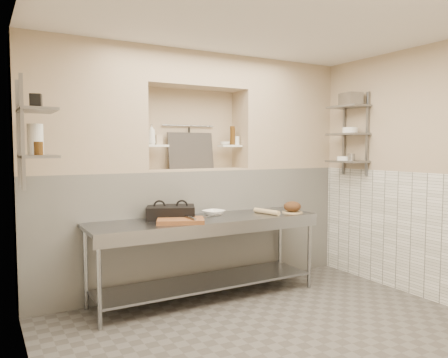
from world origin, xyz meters
TOP-DOWN VIEW (x-y plane):
  - floor at (0.00, 0.00)m, footprint 4.00×3.90m
  - ceiling at (0.00, 0.00)m, footprint 4.00×3.90m
  - wall_left at (-2.05, 0.00)m, footprint 0.10×3.90m
  - wall_right at (2.05, 0.00)m, footprint 0.10×3.90m
  - wall_back at (0.00, 2.00)m, footprint 4.00×0.10m
  - backwall_lower at (0.00, 1.75)m, footprint 4.00×0.40m
  - alcove_sill at (0.00, 1.75)m, footprint 1.30×0.40m
  - backwall_pillar_left at (-1.33, 1.75)m, footprint 1.35×0.40m
  - backwall_pillar_right at (1.33, 1.75)m, footprint 1.35×0.40m
  - backwall_header at (0.00, 1.75)m, footprint 1.30×0.40m
  - wainscot_left at (-1.99, 0.00)m, footprint 0.02×3.90m
  - wainscot_right at (1.99, 0.00)m, footprint 0.02×3.90m
  - alcove_shelf_left at (-0.50, 1.75)m, footprint 0.28×0.16m
  - alcove_shelf_right at (0.50, 1.75)m, footprint 0.28×0.16m
  - utensil_rail at (0.00, 1.92)m, footprint 0.70×0.02m
  - hanging_steel at (0.00, 1.90)m, footprint 0.02×0.02m
  - splash_panel at (0.00, 1.85)m, footprint 0.60×0.08m
  - shelf_rail_left_a at (-1.98, 1.25)m, footprint 0.03×0.03m
  - shelf_rail_left_b at (-1.98, 0.85)m, footprint 0.03×0.03m
  - wall_shelf_left_lower at (-1.84, 1.05)m, footprint 0.30×0.50m
  - wall_shelf_left_upper at (-1.84, 1.05)m, footprint 0.30×0.50m
  - shelf_rail_right_a at (1.98, 1.25)m, footprint 0.03×0.03m
  - shelf_rail_right_b at (1.98, 0.85)m, footprint 0.03×0.03m
  - wall_shelf_right_lower at (1.84, 1.05)m, footprint 0.30×0.50m
  - wall_shelf_right_mid at (1.84, 1.05)m, footprint 0.30×0.50m
  - wall_shelf_right_upper at (1.84, 1.05)m, footprint 0.30×0.50m
  - prep_table at (-0.13, 1.18)m, footprint 2.60×0.70m
  - panini_press at (-0.48, 1.36)m, footprint 0.62×0.55m
  - cutting_board at (-0.49, 1.07)m, footprint 0.57×0.50m
  - knife_blade at (-0.13, 1.05)m, footprint 0.26×0.17m
  - tongs at (-0.41, 1.02)m, footprint 0.03×0.27m
  - mixing_bowl at (0.05, 1.34)m, footprint 0.31×0.31m
  - rolling_pin at (0.63, 1.12)m, footprint 0.13×0.38m
  - bread_board at (0.95, 1.04)m, footprint 0.24×0.24m
  - bread_loaf at (0.95, 1.04)m, footprint 0.21×0.21m
  - bottle_soap at (-0.55, 1.74)m, footprint 0.09×0.09m
  - jar_alcove at (-0.46, 1.75)m, footprint 0.07×0.07m
  - bowl_alcove at (0.42, 1.74)m, footprint 0.16×0.16m
  - condiment_a at (0.54, 1.74)m, footprint 0.06×0.06m
  - condiment_b at (0.54, 1.75)m, footprint 0.06×0.06m
  - condiment_c at (0.60, 1.73)m, footprint 0.06×0.06m
  - jug_left at (-1.84, 1.22)m, footprint 0.14×0.14m
  - jar_left at (-1.84, 0.99)m, footprint 0.08×0.08m
  - box_left_upper at (-1.84, 1.09)m, footprint 0.11×0.11m
  - bowl_right at (1.84, 1.11)m, footprint 0.18×0.18m
  - canister_right at (1.84, 0.98)m, footprint 0.09×0.09m
  - bowl_right_mid at (1.84, 1.01)m, footprint 0.19×0.19m
  - basket_right at (1.84, 1.01)m, footprint 0.23×0.27m

SIDE VIEW (x-z plane):
  - floor at x=0.00m, z-range -0.10..0.00m
  - prep_table at x=-0.13m, z-range 0.19..1.09m
  - backwall_lower at x=0.00m, z-range 0.00..1.40m
  - wainscot_left at x=-1.99m, z-range 0.00..1.40m
  - wainscot_right at x=1.99m, z-range 0.00..1.40m
  - bread_board at x=0.95m, z-range 0.90..0.91m
  - cutting_board at x=-0.49m, z-range 0.90..0.94m
  - rolling_pin at x=0.63m, z-range 0.90..0.96m
  - mixing_bowl at x=0.05m, z-range 0.90..0.96m
  - knife_blade at x=-0.13m, z-range 0.95..0.95m
  - tongs at x=-0.41m, z-range 0.95..0.97m
  - panini_press at x=-0.48m, z-range 0.90..1.04m
  - bread_loaf at x=0.95m, z-range 0.91..1.04m
  - wall_left at x=-2.05m, z-range 0.00..2.80m
  - wall_right at x=2.05m, z-range 0.00..2.80m
  - wall_back at x=0.00m, z-range 0.00..2.80m
  - alcove_sill at x=0.00m, z-range 1.40..1.42m
  - wall_shelf_right_lower at x=1.84m, z-range 1.49..1.51m
  - bowl_right at x=1.84m, z-range 1.51..1.57m
  - canister_right at x=1.84m, z-range 1.51..1.60m
  - wall_shelf_left_lower at x=-1.84m, z-range 1.59..1.61m
  - splash_panel at x=0.00m, z-range 1.42..1.86m
  - jar_left at x=-1.84m, z-range 1.61..1.73m
  - alcove_shelf_left at x=-0.50m, z-range 1.69..1.71m
  - alcove_shelf_right at x=0.50m, z-range 1.69..1.71m
  - bowl_alcove at x=0.42m, z-range 1.71..1.75m
  - jug_left at x=-1.84m, z-range 1.61..1.89m
  - condiment_c at x=0.60m, z-range 1.71..1.82m
  - jar_alcove at x=-0.46m, z-range 1.71..1.82m
  - hanging_steel at x=0.00m, z-range 1.63..1.93m
  - shelf_rail_left_a at x=-1.98m, z-range 1.33..2.27m
  - shelf_rail_left_b at x=-1.98m, z-range 1.33..2.27m
  - condiment_a at x=0.54m, z-range 1.71..1.93m
  - condiment_b at x=0.54m, z-range 1.71..1.95m
  - bottle_soap at x=-0.55m, z-range 1.71..1.95m
  - shelf_rail_right_a at x=1.98m, z-range 1.33..2.38m
  - shelf_rail_right_b at x=1.98m, z-range 1.33..2.38m
  - wall_shelf_right_mid at x=1.84m, z-range 1.84..1.86m
  - bowl_right_mid at x=1.84m, z-range 1.86..1.93m
  - utensil_rail at x=0.00m, z-range 1.94..1.96m
  - wall_shelf_left_upper at x=-1.84m, z-range 1.99..2.01m
  - box_left_upper at x=-1.84m, z-range 2.01..2.14m
  - backwall_pillar_left at x=-1.33m, z-range 1.40..2.80m
  - backwall_pillar_right at x=1.33m, z-range 1.40..2.80m
  - wall_shelf_right_upper at x=1.84m, z-range 2.19..2.21m
  - basket_right at x=1.84m, z-range 2.21..2.37m
  - backwall_header at x=0.00m, z-range 2.40..2.80m
  - ceiling at x=0.00m, z-range 2.80..2.90m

